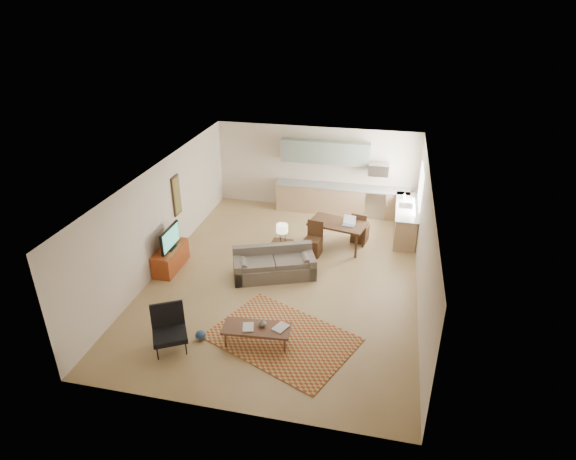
% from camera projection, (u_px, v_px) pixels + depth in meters
% --- Properties ---
extents(room, '(9.00, 9.00, 9.00)m').
position_uv_depth(room, '(285.00, 228.00, 11.62)').
color(room, '#97794C').
rests_on(room, ground).
extents(kitchen_counter_back, '(4.26, 0.64, 0.92)m').
position_uv_depth(kitchen_counter_back, '(341.00, 199.00, 15.49)').
color(kitchen_counter_back, '#9E7C58').
rests_on(kitchen_counter_back, ground).
extents(kitchen_counter_right, '(0.64, 2.26, 0.92)m').
position_uv_depth(kitchen_counter_right, '(406.00, 221.00, 14.07)').
color(kitchen_counter_right, '#9E7C58').
rests_on(kitchen_counter_right, ground).
extents(kitchen_range, '(0.62, 0.62, 0.90)m').
position_uv_depth(kitchen_range, '(376.00, 203.00, 15.29)').
color(kitchen_range, '#A5A8AD').
rests_on(kitchen_range, ground).
extents(kitchen_microwave, '(0.62, 0.40, 0.35)m').
position_uv_depth(kitchen_microwave, '(379.00, 170.00, 14.81)').
color(kitchen_microwave, '#A5A8AD').
rests_on(kitchen_microwave, room).
extents(upper_cabinets, '(2.80, 0.34, 0.70)m').
position_uv_depth(upper_cabinets, '(325.00, 152.00, 15.08)').
color(upper_cabinets, gray).
rests_on(upper_cabinets, room).
extents(window_right, '(0.02, 1.40, 1.05)m').
position_uv_depth(window_right, '(421.00, 187.00, 13.53)').
color(window_right, white).
rests_on(window_right, room).
extents(wall_art_left, '(0.06, 0.42, 1.10)m').
position_uv_depth(wall_art_left, '(177.00, 195.00, 12.94)').
color(wall_art_left, olive).
rests_on(wall_art_left, room).
extents(triptych, '(1.70, 0.04, 0.50)m').
position_uv_depth(triptych, '(313.00, 156.00, 15.37)').
color(triptych, '#FEF3C5').
rests_on(triptych, room).
extents(rug, '(3.38, 2.94, 0.02)m').
position_uv_depth(rug, '(282.00, 338.00, 10.01)').
color(rug, maroon).
rests_on(rug, floor).
extents(sofa, '(2.31, 1.63, 0.74)m').
position_uv_depth(sofa, '(274.00, 263.00, 12.04)').
color(sofa, brown).
rests_on(sofa, floor).
extents(coffee_table, '(1.42, 0.66, 0.42)m').
position_uv_depth(coffee_table, '(257.00, 335.00, 9.78)').
color(coffee_table, '#502F1F').
rests_on(coffee_table, floor).
extents(book_a, '(0.38, 0.41, 0.03)m').
position_uv_depth(book_a, '(243.00, 327.00, 9.67)').
color(book_a, maroon).
rests_on(book_a, coffee_table).
extents(book_b, '(0.49, 0.52, 0.03)m').
position_uv_depth(book_b, '(276.00, 325.00, 9.73)').
color(book_b, navy).
rests_on(book_b, coffee_table).
extents(vase, '(0.17, 0.17, 0.17)m').
position_uv_depth(vase, '(262.00, 323.00, 9.69)').
color(vase, black).
rests_on(vase, coffee_table).
extents(armchair, '(1.05, 1.05, 0.88)m').
position_uv_depth(armchair, '(169.00, 331.00, 9.55)').
color(armchair, black).
rests_on(armchair, floor).
extents(tv_credenza, '(0.49, 1.27, 0.59)m').
position_uv_depth(tv_credenza, '(171.00, 258.00, 12.44)').
color(tv_credenza, maroon).
rests_on(tv_credenza, floor).
extents(tv, '(0.10, 0.98, 0.59)m').
position_uv_depth(tv, '(170.00, 238.00, 12.17)').
color(tv, black).
rests_on(tv, tv_credenza).
extents(console_table, '(0.54, 0.37, 0.62)m').
position_uv_depth(console_table, '(282.00, 252.00, 12.70)').
color(console_table, '#352012').
rests_on(console_table, floor).
extents(table_lamp, '(0.34, 0.34, 0.50)m').
position_uv_depth(table_lamp, '(282.00, 233.00, 12.45)').
color(table_lamp, beige).
rests_on(table_lamp, console_table).
extents(dining_table, '(1.69, 1.20, 0.77)m').
position_uv_depth(dining_table, '(337.00, 235.00, 13.40)').
color(dining_table, '#352012').
rests_on(dining_table, floor).
extents(dining_chair_near, '(0.51, 0.53, 0.94)m').
position_uv_depth(dining_chair_near, '(313.00, 239.00, 13.01)').
color(dining_chair_near, '#352012').
rests_on(dining_chair_near, floor).
extents(dining_chair_far, '(0.52, 0.54, 0.92)m').
position_uv_depth(dining_chair_far, '(360.00, 226.00, 13.72)').
color(dining_chair_far, '#352012').
rests_on(dining_chair_far, floor).
extents(laptop, '(0.35, 0.28, 0.24)m').
position_uv_depth(laptop, '(349.00, 221.00, 13.02)').
color(laptop, '#A5A8AD').
rests_on(laptop, dining_table).
extents(soap_bottle, '(0.11, 0.11, 0.19)m').
position_uv_depth(soap_bottle, '(404.00, 196.00, 14.32)').
color(soap_bottle, '#FEF3C5').
rests_on(soap_bottle, kitchen_counter_right).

